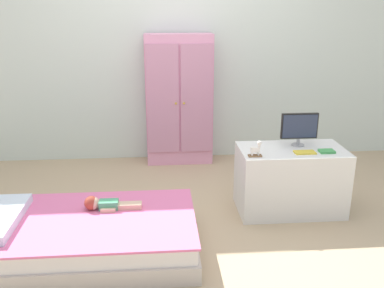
{
  "coord_description": "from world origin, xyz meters",
  "views": [
    {
      "loc": [
        -0.18,
        -2.83,
        1.58
      ],
      "look_at": [
        0.07,
        0.29,
        0.55
      ],
      "focal_mm": 39.29,
      "sensor_mm": 36.0,
      "label": 1
    }
  ],
  "objects_px": {
    "wardrobe": "(179,100)",
    "tv_monitor": "(299,127)",
    "bed": "(83,236)",
    "tv_stand": "(290,180)",
    "book_yellow": "(305,152)",
    "book_green": "(327,151)",
    "rocking_horse_toy": "(256,149)",
    "doll": "(102,204)"
  },
  "relations": [
    {
      "from": "tv_monitor",
      "to": "rocking_horse_toy",
      "type": "distance_m",
      "value": 0.46
    },
    {
      "from": "bed",
      "to": "wardrobe",
      "type": "height_order",
      "value": "wardrobe"
    },
    {
      "from": "rocking_horse_toy",
      "to": "book_green",
      "type": "xyz_separation_m",
      "value": [
        0.56,
        0.04,
        -0.05
      ]
    },
    {
      "from": "doll",
      "to": "rocking_horse_toy",
      "type": "height_order",
      "value": "rocking_horse_toy"
    },
    {
      "from": "tv_stand",
      "to": "book_green",
      "type": "xyz_separation_m",
      "value": [
        0.23,
        -0.1,
        0.27
      ]
    },
    {
      "from": "tv_stand",
      "to": "book_green",
      "type": "relative_size",
      "value": 7.27
    },
    {
      "from": "tv_stand",
      "to": "rocking_horse_toy",
      "type": "xyz_separation_m",
      "value": [
        -0.32,
        -0.15,
        0.32
      ]
    },
    {
      "from": "wardrobe",
      "to": "tv_stand",
      "type": "distance_m",
      "value": 1.51
    },
    {
      "from": "wardrobe",
      "to": "tv_monitor",
      "type": "distance_m",
      "value": 1.43
    },
    {
      "from": "tv_stand",
      "to": "wardrobe",
      "type": "bearing_deg",
      "value": 124.31
    },
    {
      "from": "rocking_horse_toy",
      "to": "tv_monitor",
      "type": "bearing_deg",
      "value": 29.93
    },
    {
      "from": "wardrobe",
      "to": "book_green",
      "type": "relative_size",
      "value": 11.7
    },
    {
      "from": "doll",
      "to": "book_green",
      "type": "distance_m",
      "value": 1.71
    },
    {
      "from": "bed",
      "to": "doll",
      "type": "height_order",
      "value": "doll"
    },
    {
      "from": "doll",
      "to": "tv_stand",
      "type": "xyz_separation_m",
      "value": [
        1.44,
        0.37,
        -0.02
      ]
    },
    {
      "from": "bed",
      "to": "tv_stand",
      "type": "height_order",
      "value": "tv_stand"
    },
    {
      "from": "book_yellow",
      "to": "bed",
      "type": "bearing_deg",
      "value": -166.01
    },
    {
      "from": "bed",
      "to": "book_yellow",
      "type": "bearing_deg",
      "value": 13.99
    },
    {
      "from": "tv_monitor",
      "to": "rocking_horse_toy",
      "type": "relative_size",
      "value": 2.41
    },
    {
      "from": "wardrobe",
      "to": "book_yellow",
      "type": "xyz_separation_m",
      "value": [
        0.88,
        -1.31,
        -0.14
      ]
    },
    {
      "from": "wardrobe",
      "to": "book_yellow",
      "type": "height_order",
      "value": "wardrobe"
    },
    {
      "from": "tv_stand",
      "to": "tv_monitor",
      "type": "xyz_separation_m",
      "value": [
        0.07,
        0.08,
        0.41
      ]
    },
    {
      "from": "book_green",
      "to": "book_yellow",
      "type": "bearing_deg",
      "value": 180.0
    },
    {
      "from": "book_yellow",
      "to": "book_green",
      "type": "bearing_deg",
      "value": 0.0
    },
    {
      "from": "rocking_horse_toy",
      "to": "book_yellow",
      "type": "height_order",
      "value": "rocking_horse_toy"
    },
    {
      "from": "tv_stand",
      "to": "rocking_horse_toy",
      "type": "distance_m",
      "value": 0.48
    },
    {
      "from": "book_green",
      "to": "rocking_horse_toy",
      "type": "bearing_deg",
      "value": -175.37
    },
    {
      "from": "tv_monitor",
      "to": "wardrobe",
      "type": "bearing_deg",
      "value": 128.31
    },
    {
      "from": "rocking_horse_toy",
      "to": "tv_stand",
      "type": "bearing_deg",
      "value": 24.57
    },
    {
      "from": "doll",
      "to": "wardrobe",
      "type": "xyz_separation_m",
      "value": [
        0.62,
        1.57,
        0.38
      ]
    },
    {
      "from": "tv_stand",
      "to": "book_green",
      "type": "distance_m",
      "value": 0.37
    },
    {
      "from": "wardrobe",
      "to": "tv_monitor",
      "type": "xyz_separation_m",
      "value": [
        0.89,
        -1.13,
        0.01
      ]
    },
    {
      "from": "doll",
      "to": "book_green",
      "type": "relative_size",
      "value": 3.44
    },
    {
      "from": "bed",
      "to": "tv_monitor",
      "type": "xyz_separation_m",
      "value": [
        1.62,
        0.58,
        0.55
      ]
    },
    {
      "from": "wardrobe",
      "to": "tv_stand",
      "type": "relative_size",
      "value": 1.61
    },
    {
      "from": "tv_stand",
      "to": "book_green",
      "type": "height_order",
      "value": "book_green"
    },
    {
      "from": "tv_monitor",
      "to": "book_yellow",
      "type": "bearing_deg",
      "value": -92.07
    },
    {
      "from": "tv_stand",
      "to": "book_yellow",
      "type": "bearing_deg",
      "value": -58.96
    },
    {
      "from": "bed",
      "to": "tv_stand",
      "type": "relative_size",
      "value": 1.83
    },
    {
      "from": "doll",
      "to": "wardrobe",
      "type": "relative_size",
      "value": 0.29
    },
    {
      "from": "bed",
      "to": "book_yellow",
      "type": "xyz_separation_m",
      "value": [
        1.62,
        0.4,
        0.41
      ]
    },
    {
      "from": "tv_stand",
      "to": "book_yellow",
      "type": "xyz_separation_m",
      "value": [
        0.06,
        -0.1,
        0.27
      ]
    }
  ]
}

